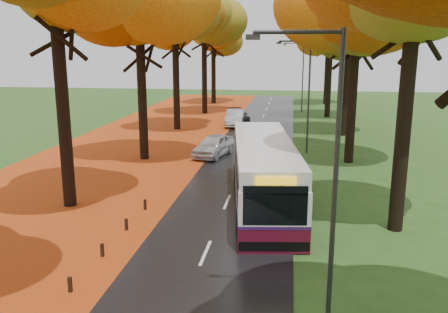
% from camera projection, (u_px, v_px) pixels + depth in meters
% --- Properties ---
extents(road, '(6.50, 90.00, 0.04)m').
position_uv_depth(road, '(242.00, 167.00, 30.21)').
color(road, black).
rests_on(road, ground).
extents(centre_line, '(0.12, 90.00, 0.01)m').
position_uv_depth(centre_line, '(242.00, 167.00, 30.21)').
color(centre_line, silver).
rests_on(centre_line, road).
extents(leaf_verge, '(12.00, 90.00, 0.02)m').
position_uv_depth(leaf_verge, '(107.00, 163.00, 31.46)').
color(leaf_verge, maroon).
rests_on(leaf_verge, ground).
extents(leaf_drift, '(0.90, 90.00, 0.01)m').
position_uv_depth(leaf_drift, '(195.00, 165.00, 30.63)').
color(leaf_drift, '#D25815').
rests_on(leaf_drift, road).
extents(trees_left, '(9.20, 74.00, 13.88)m').
position_uv_depth(trees_left, '(138.00, 15.00, 31.03)').
color(trees_left, black).
rests_on(trees_left, ground).
extents(trees_right, '(9.30, 74.20, 13.96)m').
position_uv_depth(trees_right, '(364.00, 10.00, 28.87)').
color(trees_right, black).
rests_on(trees_right, ground).
extents(streetlamp_near, '(2.45, 0.18, 8.00)m').
position_uv_depth(streetlamp_near, '(327.00, 159.00, 12.22)').
color(streetlamp_near, '#333538').
rests_on(streetlamp_near, ground).
extents(streetlamp_mid, '(2.45, 0.18, 8.00)m').
position_uv_depth(streetlamp_mid, '(305.00, 88.00, 33.43)').
color(streetlamp_mid, '#333538').
rests_on(streetlamp_mid, ground).
extents(streetlamp_far, '(2.45, 0.18, 8.00)m').
position_uv_depth(streetlamp_far, '(301.00, 71.00, 54.64)').
color(streetlamp_far, '#333538').
rests_on(streetlamp_far, ground).
extents(bus, '(4.23, 12.07, 3.11)m').
position_uv_depth(bus, '(264.00, 171.00, 22.91)').
color(bus, '#510C20').
rests_on(bus, road).
extents(car_white, '(2.79, 4.72, 1.51)m').
position_uv_depth(car_white, '(214.00, 145.00, 33.13)').
color(car_white, silver).
rests_on(car_white, road).
extents(car_silver, '(1.81, 4.69, 1.52)m').
position_uv_depth(car_silver, '(235.00, 118.00, 45.72)').
color(car_silver, '#B1B3B9').
rests_on(car_silver, road).
extents(car_dark, '(2.99, 4.63, 1.25)m').
position_uv_depth(car_dark, '(238.00, 115.00, 48.51)').
color(car_dark, black).
rests_on(car_dark, road).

